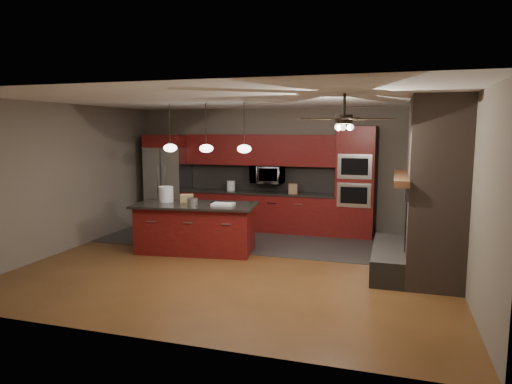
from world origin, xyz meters
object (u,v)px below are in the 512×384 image
(oven_tower, at_px, (355,182))
(counter_bucket, at_px, (231,186))
(paint_tray, at_px, (223,204))
(microwave, at_px, (267,174))
(paint_can, at_px, (192,202))
(refrigerator, at_px, (168,180))
(cardboard_box, at_px, (187,198))
(white_bucket, at_px, (166,194))
(counter_box, at_px, (293,189))
(kitchen_island, at_px, (196,228))

(oven_tower, bearing_deg, counter_bucket, 179.85)
(paint_tray, bearing_deg, microwave, 79.21)
(paint_can, bearing_deg, refrigerator, 126.80)
(paint_can, xyz_separation_m, paint_tray, (0.55, 0.16, -0.05))
(refrigerator, relative_size, paint_can, 10.87)
(microwave, bearing_deg, paint_can, -108.42)
(oven_tower, relative_size, paint_tray, 5.93)
(oven_tower, height_order, cardboard_box, oven_tower)
(refrigerator, xyz_separation_m, counter_bucket, (1.58, 0.08, -0.08))
(paint_can, distance_m, counter_bucket, 2.31)
(oven_tower, height_order, white_bucket, oven_tower)
(cardboard_box, distance_m, counter_bucket, 2.02)
(paint_can, bearing_deg, counter_bucket, 92.08)
(paint_tray, bearing_deg, counter_box, 63.18)
(oven_tower, xyz_separation_m, counter_box, (-1.36, -0.04, -0.18))
(paint_tray, bearing_deg, paint_can, -168.08)
(white_bucket, bearing_deg, counter_bucket, 74.36)
(kitchen_island, xyz_separation_m, counter_bucket, (-0.07, 2.15, 0.55))
(microwave, height_order, kitchen_island, microwave)
(paint_tray, bearing_deg, counter_bucket, 101.79)
(refrigerator, xyz_separation_m, paint_can, (1.67, -2.23, -0.11))
(oven_tower, bearing_deg, microwave, 178.34)
(white_bucket, bearing_deg, refrigerator, 116.70)
(microwave, xyz_separation_m, paint_tray, (-0.24, -2.20, -0.36))
(paint_tray, xyz_separation_m, cardboard_box, (-0.80, 0.14, 0.06))
(white_bucket, height_order, counter_bucket, white_bucket)
(refrigerator, bearing_deg, paint_can, -53.20)
(microwave, relative_size, counter_box, 3.43)
(oven_tower, relative_size, paint_can, 11.81)
(microwave, xyz_separation_m, paint_can, (-0.79, -2.36, -0.31))
(kitchen_island, xyz_separation_m, white_bucket, (-0.65, 0.07, 0.61))
(paint_tray, xyz_separation_m, counter_bucket, (-0.63, 2.15, 0.07))
(white_bucket, distance_m, counter_bucket, 2.16)
(paint_can, height_order, counter_box, counter_box)
(cardboard_box, xyz_separation_m, counter_bucket, (0.17, 2.01, 0.01))
(white_bucket, bearing_deg, counter_box, 44.37)
(white_bucket, bearing_deg, microwave, 55.67)
(white_bucket, bearing_deg, paint_can, -19.48)
(kitchen_island, bearing_deg, white_bucket, 166.13)
(refrigerator, distance_m, paint_tray, 3.03)
(oven_tower, distance_m, cardboard_box, 3.63)
(paint_tray, relative_size, cardboard_box, 1.66)
(microwave, height_order, paint_tray, microwave)
(refrigerator, xyz_separation_m, counter_box, (3.07, 0.03, -0.09))
(refrigerator, height_order, white_bucket, refrigerator)
(oven_tower, bearing_deg, refrigerator, -179.05)
(counter_bucket, bearing_deg, paint_can, -87.92)
(microwave, relative_size, refrigerator, 0.33)
(oven_tower, relative_size, cardboard_box, 9.84)
(paint_tray, bearing_deg, white_bucket, 171.97)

